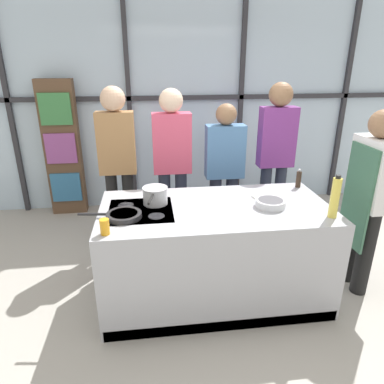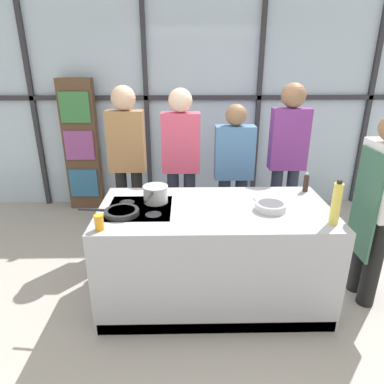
{
  "view_description": "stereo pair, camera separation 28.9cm",
  "coord_description": "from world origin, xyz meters",
  "px_view_note": "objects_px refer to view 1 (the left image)",
  "views": [
    {
      "loc": [
        -0.53,
        -2.57,
        2.03
      ],
      "look_at": [
        -0.19,
        0.1,
        0.98
      ],
      "focal_mm": 32.0,
      "sensor_mm": 36.0,
      "label": 1
    },
    {
      "loc": [
        -0.24,
        -2.59,
        2.03
      ],
      "look_at": [
        -0.19,
        0.1,
        0.98
      ],
      "focal_mm": 32.0,
      "sensor_mm": 36.0,
      "label": 2
    }
  ],
  "objects_px": {
    "saucepan": "(155,195)",
    "pepper_grinder": "(299,179)",
    "chef": "(369,194)",
    "white_plate": "(264,196)",
    "spectator_center_left": "(172,159)",
    "juice_glass_near": "(105,227)",
    "oil_bottle": "(335,198)",
    "spectator_center_right": "(224,167)",
    "spectator_far_right": "(276,152)",
    "frying_pan": "(123,215)",
    "mixing_bowl": "(270,203)",
    "spectator_far_left": "(118,158)"
  },
  "relations": [
    {
      "from": "saucepan",
      "to": "pepper_grinder",
      "type": "xyz_separation_m",
      "value": [
        1.37,
        0.23,
        0.01
      ]
    },
    {
      "from": "chef",
      "to": "white_plate",
      "type": "height_order",
      "value": "chef"
    },
    {
      "from": "spectator_center_left",
      "to": "saucepan",
      "type": "height_order",
      "value": "spectator_center_left"
    },
    {
      "from": "chef",
      "to": "juice_glass_near",
      "type": "height_order",
      "value": "chef"
    },
    {
      "from": "juice_glass_near",
      "to": "oil_bottle",
      "type": "bearing_deg",
      "value": 2.15
    },
    {
      "from": "spectator_center_right",
      "to": "pepper_grinder",
      "type": "xyz_separation_m",
      "value": [
        0.58,
        -0.63,
        0.05
      ]
    },
    {
      "from": "spectator_far_right",
      "to": "saucepan",
      "type": "relative_size",
      "value": 4.62
    },
    {
      "from": "juice_glass_near",
      "to": "frying_pan",
      "type": "bearing_deg",
      "value": 67.06
    },
    {
      "from": "frying_pan",
      "to": "pepper_grinder",
      "type": "height_order",
      "value": "pepper_grinder"
    },
    {
      "from": "white_plate",
      "to": "oil_bottle",
      "type": "height_order",
      "value": "oil_bottle"
    },
    {
      "from": "saucepan",
      "to": "mixing_bowl",
      "type": "bearing_deg",
      "value": -11.08
    },
    {
      "from": "spectator_center_right",
      "to": "oil_bottle",
      "type": "relative_size",
      "value": 4.67
    },
    {
      "from": "spectator_far_left",
      "to": "spectator_far_right",
      "type": "height_order",
      "value": "spectator_far_right"
    },
    {
      "from": "spectator_center_right",
      "to": "pepper_grinder",
      "type": "distance_m",
      "value": 0.86
    },
    {
      "from": "chef",
      "to": "spectator_far_right",
      "type": "xyz_separation_m",
      "value": [
        -0.48,
        1.02,
        0.13
      ]
    },
    {
      "from": "spectator_far_right",
      "to": "saucepan",
      "type": "height_order",
      "value": "spectator_far_right"
    },
    {
      "from": "spectator_far_left",
      "to": "spectator_center_right",
      "type": "xyz_separation_m",
      "value": [
        1.15,
        -0.0,
        -0.15
      ]
    },
    {
      "from": "spectator_far_left",
      "to": "spectator_center_left",
      "type": "xyz_separation_m",
      "value": [
        0.58,
        -0.0,
        -0.03
      ]
    },
    {
      "from": "chef",
      "to": "white_plate",
      "type": "relative_size",
      "value": 7.08
    },
    {
      "from": "spectator_far_left",
      "to": "juice_glass_near",
      "type": "distance_m",
      "value": 1.37
    },
    {
      "from": "spectator_far_right",
      "to": "white_plate",
      "type": "xyz_separation_m",
      "value": [
        -0.39,
        -0.82,
        -0.18
      ]
    },
    {
      "from": "spectator_center_right",
      "to": "juice_glass_near",
      "type": "distance_m",
      "value": 1.78
    },
    {
      "from": "frying_pan",
      "to": "saucepan",
      "type": "height_order",
      "value": "saucepan"
    },
    {
      "from": "spectator_center_right",
      "to": "chef",
      "type": "bearing_deg",
      "value": 135.93
    },
    {
      "from": "saucepan",
      "to": "pepper_grinder",
      "type": "bearing_deg",
      "value": 9.66
    },
    {
      "from": "oil_bottle",
      "to": "spectator_center_right",
      "type": "bearing_deg",
      "value": 113.83
    },
    {
      "from": "frying_pan",
      "to": "pepper_grinder",
      "type": "xyz_separation_m",
      "value": [
        1.63,
        0.48,
        0.06
      ]
    },
    {
      "from": "chef",
      "to": "juice_glass_near",
      "type": "relative_size",
      "value": 14.47
    },
    {
      "from": "chef",
      "to": "pepper_grinder",
      "type": "bearing_deg",
      "value": 50.22
    },
    {
      "from": "white_plate",
      "to": "pepper_grinder",
      "type": "xyz_separation_m",
      "value": [
        0.39,
        0.19,
        0.08
      ]
    },
    {
      "from": "frying_pan",
      "to": "white_plate",
      "type": "height_order",
      "value": "frying_pan"
    },
    {
      "from": "saucepan",
      "to": "white_plate",
      "type": "height_order",
      "value": "saucepan"
    },
    {
      "from": "spectator_far_right",
      "to": "mixing_bowl",
      "type": "height_order",
      "value": "spectator_far_right"
    },
    {
      "from": "mixing_bowl",
      "to": "spectator_far_right",
      "type": "bearing_deg",
      "value": 68.32
    },
    {
      "from": "spectator_center_right",
      "to": "juice_glass_near",
      "type": "height_order",
      "value": "spectator_center_right"
    },
    {
      "from": "spectator_center_left",
      "to": "spectator_far_right",
      "type": "relative_size",
      "value": 0.97
    },
    {
      "from": "spectator_center_left",
      "to": "saucepan",
      "type": "distance_m",
      "value": 0.89
    },
    {
      "from": "spectator_center_left",
      "to": "white_plate",
      "type": "xyz_separation_m",
      "value": [
        0.77,
        -0.82,
        -0.14
      ]
    },
    {
      "from": "spectator_far_right",
      "to": "oil_bottle",
      "type": "relative_size",
      "value": 5.28
    },
    {
      "from": "spectator_center_right",
      "to": "spectator_center_left",
      "type": "bearing_deg",
      "value": 0.0
    },
    {
      "from": "saucepan",
      "to": "juice_glass_near",
      "type": "relative_size",
      "value": 3.42
    },
    {
      "from": "frying_pan",
      "to": "mixing_bowl",
      "type": "bearing_deg",
      "value": 2.91
    },
    {
      "from": "saucepan",
      "to": "juice_glass_near",
      "type": "height_order",
      "value": "saucepan"
    },
    {
      "from": "spectator_far_right",
      "to": "pepper_grinder",
      "type": "distance_m",
      "value": 0.64
    },
    {
      "from": "spectator_far_left",
      "to": "spectator_far_right",
      "type": "bearing_deg",
      "value": -180.0
    },
    {
      "from": "pepper_grinder",
      "to": "saucepan",
      "type": "bearing_deg",
      "value": -170.34
    },
    {
      "from": "chef",
      "to": "mixing_bowl",
      "type": "xyz_separation_m",
      "value": [
        -0.89,
        -0.03,
        -0.02
      ]
    },
    {
      "from": "chef",
      "to": "pepper_grinder",
      "type": "xyz_separation_m",
      "value": [
        -0.47,
        0.39,
        0.03
      ]
    },
    {
      "from": "oil_bottle",
      "to": "mixing_bowl",
      "type": "bearing_deg",
      "value": 148.65
    },
    {
      "from": "spectator_far_left",
      "to": "spectator_center_left",
      "type": "height_order",
      "value": "spectator_far_left"
    }
  ]
}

